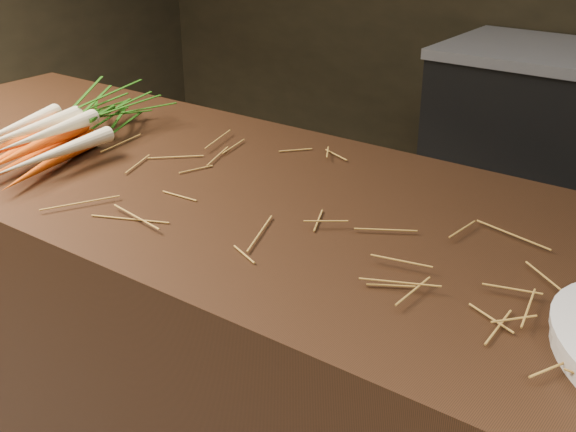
% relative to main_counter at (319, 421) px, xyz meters
% --- Properties ---
extents(main_counter, '(2.40, 0.70, 0.90)m').
position_rel_main_counter_xyz_m(main_counter, '(0.00, 0.00, 0.00)').
color(main_counter, black).
rests_on(main_counter, ground).
extents(straw_bedding, '(1.40, 0.60, 0.02)m').
position_rel_main_counter_xyz_m(straw_bedding, '(0.00, 0.00, 0.46)').
color(straw_bedding, olive).
rests_on(straw_bedding, main_counter).
extents(root_veg_bunch, '(0.30, 0.57, 0.10)m').
position_rel_main_counter_xyz_m(root_veg_bunch, '(-0.61, -0.02, 0.50)').
color(root_veg_bunch, '#E54701').
rests_on(root_veg_bunch, main_counter).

